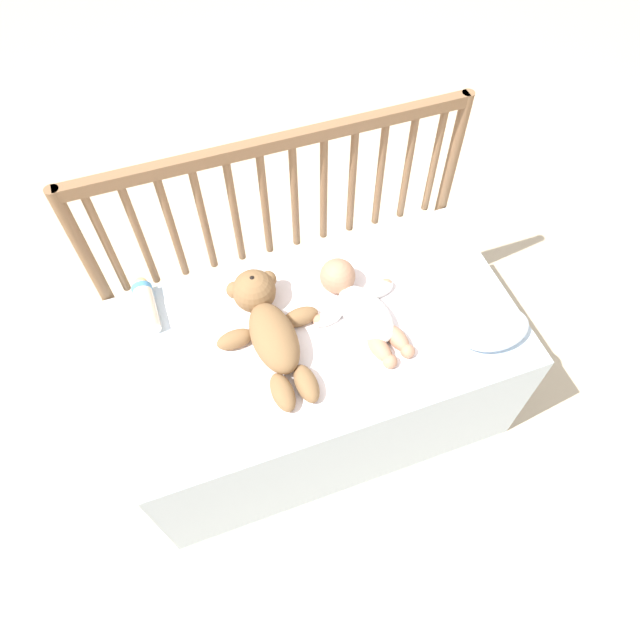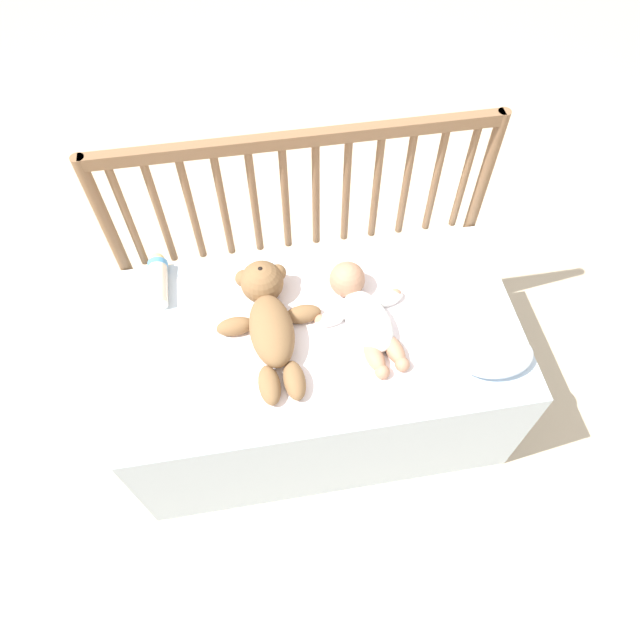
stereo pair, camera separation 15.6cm
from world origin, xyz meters
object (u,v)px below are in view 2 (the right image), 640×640
Objects in this scene: baby at (363,312)px; baby_bottle at (158,280)px; teddy_bear at (269,317)px; small_pillow at (495,356)px.

baby reaches higher than baby_bottle.
baby is 0.61m from baby_bottle.
teddy_bear is 0.37m from baby_bottle.
baby is 0.38m from small_pillow.
baby_bottle is at bearing 159.10° from baby.
baby_bottle is 0.99m from small_pillow.
baby_bottle is (-0.31, 0.20, -0.02)m from teddy_bear.
baby_bottle is (-0.57, 0.22, -0.01)m from baby.
teddy_bear reaches higher than baby.
small_pillow reaches higher than baby_bottle.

